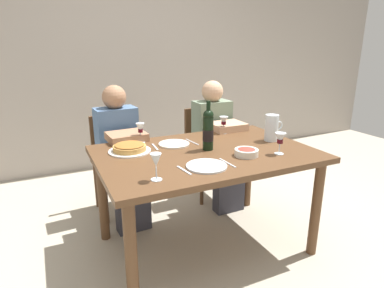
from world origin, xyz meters
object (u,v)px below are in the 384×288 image
(chair_left, at_px, (115,157))
(diner_left, at_px, (122,152))
(diner_right, at_px, (218,140))
(dining_table, at_px, (206,164))
(wine_bottle, at_px, (208,130))
(water_pitcher, at_px, (271,129))
(wine_glass_left_diner, at_px, (224,121))
(wine_glass_spare, at_px, (156,161))
(dinner_plate_right_setting, at_px, (174,144))
(salad_bowl, at_px, (246,152))
(dinner_plate_left_setting, at_px, (207,166))
(chair_right, at_px, (206,146))
(wine_glass_right_diner, at_px, (280,139))
(wine_glass_centre, at_px, (140,129))
(baked_tart, at_px, (130,148))

(chair_left, relative_size, diner_left, 0.75)
(diner_left, relative_size, diner_right, 1.00)
(dining_table, distance_m, diner_left, 0.81)
(wine_bottle, bearing_deg, water_pitcher, -0.79)
(wine_glass_left_diner, height_order, wine_glass_spare, wine_glass_spare)
(dining_table, distance_m, water_pitcher, 0.61)
(diner_left, bearing_deg, chair_left, -90.59)
(wine_glass_left_diner, distance_m, chair_left, 1.04)
(dinner_plate_right_setting, bearing_deg, chair_left, 114.94)
(water_pitcher, relative_size, diner_left, 0.18)
(salad_bowl, distance_m, chair_left, 1.32)
(water_pitcher, height_order, dinner_plate_left_setting, water_pitcher)
(diner_right, bearing_deg, chair_left, -18.05)
(chair_left, bearing_deg, chair_right, 173.47)
(dinner_plate_right_setting, bearing_deg, wine_glass_right_diner, -41.46)
(dining_table, bearing_deg, wine_bottle, 43.54)
(dining_table, bearing_deg, wine_glass_spare, -145.36)
(wine_bottle, bearing_deg, dinner_plate_right_setting, 129.73)
(salad_bowl, relative_size, diner_left, 0.14)
(wine_bottle, xyz_separation_m, wine_glass_right_diner, (0.40, -0.29, -0.04))
(salad_bowl, xyz_separation_m, wine_glass_centre, (-0.55, 0.60, 0.08))
(dinner_plate_left_setting, xyz_separation_m, chair_left, (-0.32, 1.18, -0.27))
(diner_left, xyz_separation_m, chair_right, (0.89, 0.19, -0.12))
(diner_right, bearing_deg, wine_glass_left_diner, 69.64)
(water_pitcher, xyz_separation_m, chair_right, (-0.13, 0.84, -0.35))
(water_pitcher, bearing_deg, dinner_plate_left_setting, -157.66)
(dinner_plate_right_setting, bearing_deg, water_pitcher, -16.72)
(salad_bowl, bearing_deg, diner_right, 73.28)
(wine_bottle, distance_m, water_pitcher, 0.55)
(dinner_plate_left_setting, height_order, chair_left, chair_left)
(chair_left, xyz_separation_m, chair_right, (0.90, -0.05, 0.00))
(wine_bottle, relative_size, wine_glass_centre, 2.30)
(wine_glass_centre, bearing_deg, dinner_plate_right_setting, -37.74)
(dining_table, relative_size, dinner_plate_left_setting, 5.93)
(baked_tart, distance_m, diner_right, 1.04)
(wine_bottle, distance_m, dinner_plate_right_setting, 0.31)
(water_pitcher, height_order, wine_glass_spare, water_pitcher)
(chair_right, bearing_deg, dinner_plate_right_setting, 45.79)
(chair_left, relative_size, diner_right, 0.75)
(wine_glass_right_diner, xyz_separation_m, diner_left, (-0.87, 0.94, -0.25))
(dining_table, distance_m, wine_glass_spare, 0.62)
(salad_bowl, distance_m, wine_glass_right_diner, 0.25)
(wine_glass_right_diner, bearing_deg, water_pitcher, 61.65)
(wine_glass_left_diner, xyz_separation_m, diner_right, (0.09, 0.26, -0.25))
(dinner_plate_left_setting, height_order, diner_right, diner_right)
(dining_table, relative_size, baked_tart, 5.09)
(diner_left, height_order, chair_right, diner_left)
(wine_bottle, xyz_separation_m, diner_right, (0.42, 0.60, -0.29))
(wine_glass_spare, xyz_separation_m, chair_left, (0.03, 1.24, -0.37))
(wine_glass_right_diner, distance_m, diner_right, 0.92)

